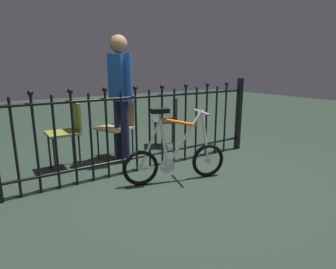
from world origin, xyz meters
name	(u,v)px	position (x,y,z in m)	size (l,w,h in m)	color
ground_plane	(174,184)	(0.00, 0.00, 0.00)	(20.00, 20.00, 0.00)	#223025
iron_fence	(142,127)	(-0.07, 0.62, 0.58)	(3.47, 0.07, 1.14)	black
bicycle	(175,157)	(0.08, 0.09, 0.30)	(1.22, 0.48, 0.87)	black
chair_olive	(68,128)	(-0.82, 1.21, 0.55)	(0.40, 0.39, 0.87)	black
chair_charcoal	(169,117)	(0.88, 1.39, 0.50)	(0.51, 0.51, 0.83)	black
chair_tan	(119,122)	(-0.09, 1.27, 0.53)	(0.56, 0.56, 0.86)	black
person_visitor	(120,88)	(-0.12, 1.11, 1.04)	(0.24, 0.47, 1.73)	#191E3F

